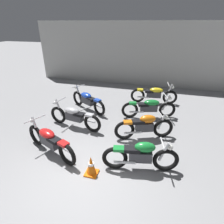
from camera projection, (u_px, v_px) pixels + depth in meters
ground_plane at (82, 179)px, 4.63m from camera, size 60.00×60.00×0.00m
back_wall at (137, 54)px, 10.92m from camera, size 12.62×0.24×3.60m
motorcycle_left_row_0 at (50, 140)px, 5.34m from camera, size 2.04×1.03×0.97m
motorcycle_left_row_1 at (74, 116)px, 6.72m from camera, size 2.16×0.68×0.97m
motorcycle_left_row_2 at (88, 100)px, 8.08m from camera, size 1.94×1.19×0.97m
motorcycle_right_row_0 at (141, 155)px, 4.73m from camera, size 1.95×0.65×0.88m
motorcycle_right_row_1 at (145, 126)px, 6.06m from camera, size 1.87×0.84×0.88m
motorcycle_right_row_2 at (149, 107)px, 7.41m from camera, size 2.11×0.89×0.97m
motorcycle_right_row_3 at (154, 94)px, 8.76m from camera, size 2.17×0.68×0.97m
traffic_cone at (91, 166)px, 4.67m from camera, size 0.32×0.32×0.54m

